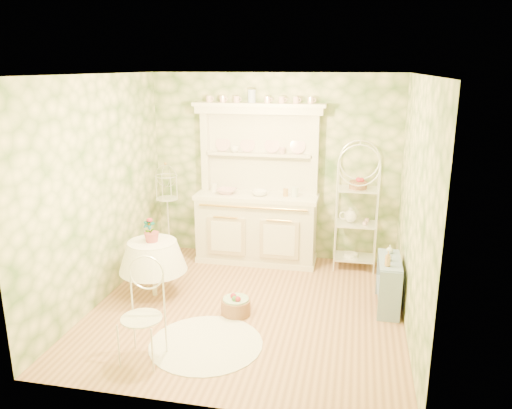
% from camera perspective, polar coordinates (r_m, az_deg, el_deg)
% --- Properties ---
extents(floor, '(3.60, 3.60, 0.00)m').
position_cam_1_polar(floor, '(6.06, -0.97, -11.79)').
color(floor, tan).
rests_on(floor, ground).
extents(ceiling, '(3.60, 3.60, 0.00)m').
position_cam_1_polar(ceiling, '(5.39, -1.11, 14.64)').
color(ceiling, white).
rests_on(ceiling, floor).
extents(wall_left, '(3.60, 3.60, 0.00)m').
position_cam_1_polar(wall_left, '(6.21, -17.47, 1.46)').
color(wall_left, beige).
rests_on(wall_left, floor).
extents(wall_right, '(3.60, 3.60, 0.00)m').
position_cam_1_polar(wall_right, '(5.48, 17.65, -0.38)').
color(wall_right, beige).
rests_on(wall_right, floor).
extents(wall_back, '(3.60, 3.60, 0.00)m').
position_cam_1_polar(wall_back, '(7.30, 2.06, 4.20)').
color(wall_back, beige).
rests_on(wall_back, floor).
extents(wall_front, '(3.60, 3.60, 0.00)m').
position_cam_1_polar(wall_front, '(3.92, -6.82, -6.04)').
color(wall_front, beige).
rests_on(wall_front, floor).
extents(kitchen_dresser, '(1.87, 0.61, 2.29)m').
position_cam_1_polar(kitchen_dresser, '(7.11, 0.08, 2.21)').
color(kitchen_dresser, silver).
rests_on(kitchen_dresser, floor).
extents(bakers_rack, '(0.58, 0.41, 1.86)m').
position_cam_1_polar(bakers_rack, '(7.05, 11.47, -0.01)').
color(bakers_rack, white).
rests_on(bakers_rack, floor).
extents(side_shelf, '(0.28, 0.71, 0.60)m').
position_cam_1_polar(side_shelf, '(6.16, 14.88, -8.79)').
color(side_shelf, '#839DC2').
rests_on(side_shelf, floor).
extents(round_table, '(0.60, 0.60, 0.63)m').
position_cam_1_polar(round_table, '(6.39, -11.61, -7.52)').
color(round_table, white).
rests_on(round_table, floor).
extents(cafe_chair, '(0.47, 0.47, 0.96)m').
position_cam_1_polar(cafe_chair, '(5.02, -12.98, -12.22)').
color(cafe_chair, white).
rests_on(cafe_chair, floor).
extents(birdcage_stand, '(0.39, 0.39, 1.48)m').
position_cam_1_polar(birdcage_stand, '(7.47, -10.06, -0.57)').
color(birdcage_stand, white).
rests_on(birdcage_stand, floor).
extents(floor_basket, '(0.47, 0.47, 0.23)m').
position_cam_1_polar(floor_basket, '(5.89, -2.31, -11.38)').
color(floor_basket, '#956646').
rests_on(floor_basket, floor).
extents(lace_rug, '(1.23, 1.23, 0.01)m').
position_cam_1_polar(lace_rug, '(5.40, -5.73, -15.55)').
color(lace_rug, white).
rests_on(lace_rug, floor).
extents(bowl_floral, '(0.31, 0.31, 0.07)m').
position_cam_1_polar(bowl_floral, '(7.20, -3.38, 1.31)').
color(bowl_floral, white).
rests_on(bowl_floral, kitchen_dresser).
extents(bowl_white, '(0.29, 0.29, 0.07)m').
position_cam_1_polar(bowl_white, '(7.09, 0.42, 1.11)').
color(bowl_white, white).
rests_on(bowl_white, kitchen_dresser).
extents(cup_left, '(0.16, 0.16, 0.10)m').
position_cam_1_polar(cup_left, '(7.24, -2.46, 6.20)').
color(cup_left, white).
rests_on(cup_left, kitchen_dresser).
extents(cup_right, '(0.13, 0.13, 0.09)m').
position_cam_1_polar(cup_right, '(7.11, 3.01, 6.02)').
color(cup_right, white).
rests_on(cup_right, kitchen_dresser).
extents(potted_geranium, '(0.15, 0.11, 0.28)m').
position_cam_1_polar(potted_geranium, '(6.20, -12.10, -2.98)').
color(potted_geranium, '#3F7238').
rests_on(potted_geranium, round_table).
extents(bottle_amber, '(0.07, 0.07, 0.18)m').
position_cam_1_polar(bottle_amber, '(5.81, 14.83, -6.22)').
color(bottle_amber, '#B68A4A').
rests_on(bottle_amber, side_shelf).
extents(bottle_blue, '(0.06, 0.06, 0.11)m').
position_cam_1_polar(bottle_blue, '(5.98, 14.97, -5.89)').
color(bottle_blue, '#A4B5DA').
rests_on(bottle_blue, side_shelf).
extents(bottle_glass, '(0.09, 0.09, 0.10)m').
position_cam_1_polar(bottle_glass, '(6.22, 15.03, -5.11)').
color(bottle_glass, silver).
rests_on(bottle_glass, side_shelf).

